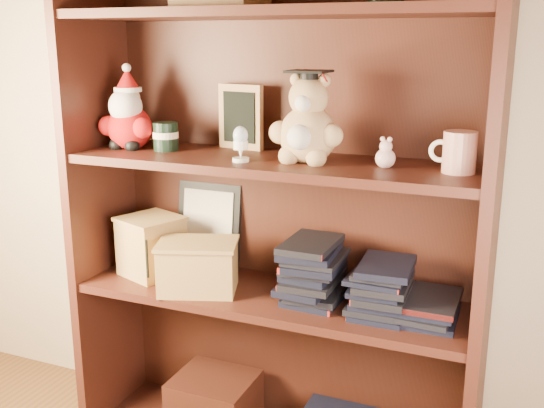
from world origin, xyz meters
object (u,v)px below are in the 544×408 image
(bookcase, at_px, (278,214))
(teacher_mug, at_px, (458,152))
(treats_box, at_px, (151,246))
(grad_teddy_bear, at_px, (307,127))

(bookcase, relative_size, teacher_mug, 13.74)
(bookcase, height_order, treats_box, bookcase)
(bookcase, bearing_deg, teacher_mug, -5.78)
(grad_teddy_bear, relative_size, teacher_mug, 2.15)
(bookcase, xyz_separation_m, teacher_mug, (0.50, -0.05, 0.22))
(grad_teddy_bear, xyz_separation_m, treats_box, (-0.52, 0.01, -0.40))
(teacher_mug, bearing_deg, bookcase, 174.22)
(treats_box, bearing_deg, grad_teddy_bear, -0.75)
(bookcase, bearing_deg, treats_box, -172.81)
(teacher_mug, bearing_deg, grad_teddy_bear, -178.89)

